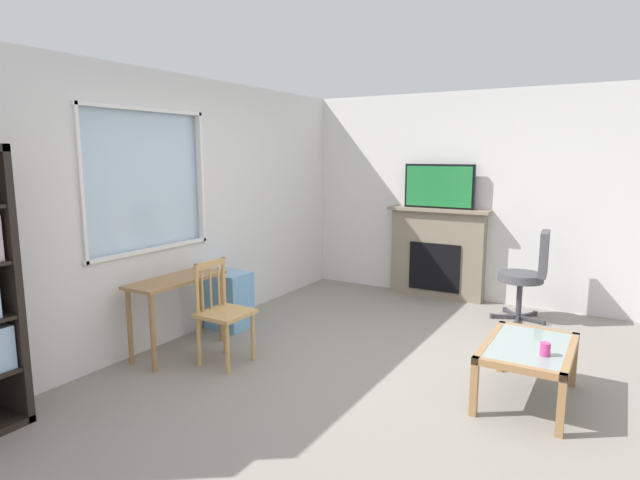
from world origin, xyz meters
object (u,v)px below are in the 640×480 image
object	(u,v)px
wooden_chair	(222,311)
fireplace	(437,253)
desk_under_window	(177,292)
tv	(439,186)
office_chair	(529,271)
sippy_cup	(545,349)
coffee_table	(528,353)
plastic_drawer_unit	(229,300)

from	to	relation	value
wooden_chair	fireplace	xyz separation A→B (m)	(3.04, -0.93, 0.11)
desk_under_window	fireplace	world-z (taller)	fireplace
desk_under_window	tv	distance (m)	3.47
office_chair	sippy_cup	world-z (taller)	office_chair
wooden_chair	coffee_table	bearing A→B (deg)	-76.22
desk_under_window	fireplace	xyz separation A→B (m)	(3.06, -1.44, -0.00)
wooden_chair	plastic_drawer_unit	world-z (taller)	wooden_chair
plastic_drawer_unit	tv	xyz separation A→B (m)	(2.27, -1.49, 1.12)
tv	sippy_cup	xyz separation A→B (m)	(-2.59, -1.62, -0.94)
sippy_cup	plastic_drawer_unit	bearing A→B (deg)	84.06
coffee_table	sippy_cup	xyz separation A→B (m)	(-0.16, -0.13, 0.11)
wooden_chair	sippy_cup	size ratio (longest dim) A/B	10.00
wooden_chair	tv	bearing A→B (deg)	-17.12
office_chair	coffee_table	bearing A→B (deg)	-171.06
desk_under_window	fireplace	bearing A→B (deg)	-25.27
tv	coffee_table	xyz separation A→B (m)	(-2.43, -1.49, -1.05)
tv	desk_under_window	bearing A→B (deg)	154.60
fireplace	tv	xyz separation A→B (m)	(-0.02, -0.00, 0.84)
desk_under_window	tv	size ratio (longest dim) A/B	1.08
coffee_table	fireplace	bearing A→B (deg)	31.36
tv	coffee_table	world-z (taller)	tv
tv	coffee_table	size ratio (longest dim) A/B	0.94
fireplace	sippy_cup	size ratio (longest dim) A/B	14.25
plastic_drawer_unit	coffee_table	size ratio (longest dim) A/B	0.63
wooden_chair	coffee_table	world-z (taller)	wooden_chair
coffee_table	sippy_cup	world-z (taller)	sippy_cup
fireplace	sippy_cup	distance (m)	3.07
wooden_chair	fireplace	size ratio (longest dim) A/B	0.70
fireplace	tv	distance (m)	0.84
fireplace	coffee_table	xyz separation A→B (m)	(-2.44, -1.49, -0.21)
tv	coffee_table	bearing A→B (deg)	-148.45
wooden_chair	plastic_drawer_unit	distance (m)	0.96
fireplace	sippy_cup	xyz separation A→B (m)	(-2.61, -1.62, -0.10)
desk_under_window	coffee_table	world-z (taller)	desk_under_window
desk_under_window	sippy_cup	distance (m)	3.10
wooden_chair	office_chair	distance (m)	3.34
wooden_chair	desk_under_window	bearing A→B (deg)	92.38
plastic_drawer_unit	coffee_table	bearing A→B (deg)	-93.08
plastic_drawer_unit	coffee_table	distance (m)	2.99
desk_under_window	coffee_table	distance (m)	3.01
desk_under_window	office_chair	bearing A→B (deg)	-45.09
plastic_drawer_unit	sippy_cup	distance (m)	3.14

